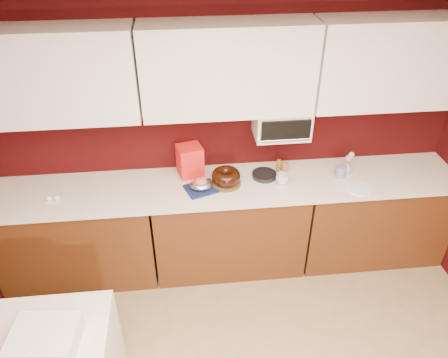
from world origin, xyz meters
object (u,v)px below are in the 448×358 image
flower_vase (347,167)px  newspaper_stack (45,340)px  bundt_cake (226,176)px  foil_ham_nest (201,184)px  pandoro_box (190,161)px  coffee_mug (282,178)px  blue_jar (341,171)px  toaster_oven (282,122)px

flower_vase → newspaper_stack: (-2.28, -1.40, -0.14)m
bundt_cake → flower_vase: size_ratio=2.27×
bundt_cake → foil_ham_nest: bearing=-164.7°
pandoro_box → flower_vase: pandoro_box is taller
pandoro_box → flower_vase: (1.36, -0.12, -0.08)m
bundt_cake → newspaper_stack: bundt_cake is taller
bundt_cake → flower_vase: bundt_cake is taller
coffee_mug → blue_jar: bearing=5.3°
blue_jar → coffee_mug: bearing=-174.7°
blue_jar → newspaper_stack: (-2.21, -1.35, -0.14)m
flower_vase → toaster_oven: bearing=169.9°
toaster_oven → bundt_cake: (-0.48, -0.17, -0.39)m
bundt_cake → foil_ham_nest: bundt_cake is taller
bundt_cake → coffee_mug: (0.47, -0.04, -0.03)m
blue_jar → flower_vase: (0.07, 0.05, 0.00)m
toaster_oven → pandoro_box: bearing=178.5°
pandoro_box → flower_vase: 1.37m
toaster_oven → flower_vase: bearing=-10.1°
blue_jar → flower_vase: size_ratio=0.96×
pandoro_box → blue_jar: bearing=-22.5°
toaster_oven → bundt_cake: bearing=-160.7°
toaster_oven → coffee_mug: 0.47m
foil_ham_nest → newspaper_stack: 1.63m
toaster_oven → flower_vase: size_ratio=4.19×
flower_vase → newspaper_stack: flower_vase is taller
bundt_cake → foil_ham_nest: 0.22m
bundt_cake → coffee_mug: bearing=-4.4°
foil_ham_nest → newspaper_stack: size_ratio=0.50×
bundt_cake → foil_ham_nest: size_ratio=1.30×
toaster_oven → newspaper_stack: size_ratio=1.20×
foil_ham_nest → pandoro_box: bearing=107.3°
pandoro_box → newspaper_stack: pandoro_box is taller
bundt_cake → pandoro_box: size_ratio=0.89×
pandoro_box → newspaper_stack: (-0.92, -1.52, -0.22)m
toaster_oven → pandoro_box: size_ratio=1.64×
foil_ham_nest → coffee_mug: bearing=1.8°
pandoro_box → blue_jar: size_ratio=2.67×
bundt_cake → newspaper_stack: (-1.21, -1.34, -0.16)m
pandoro_box → coffee_mug: pandoro_box is taller
newspaper_stack → blue_jar: bearing=31.4°
toaster_oven → flower_vase: (0.59, -0.10, -0.42)m
bundt_cake → newspaper_stack: 1.81m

